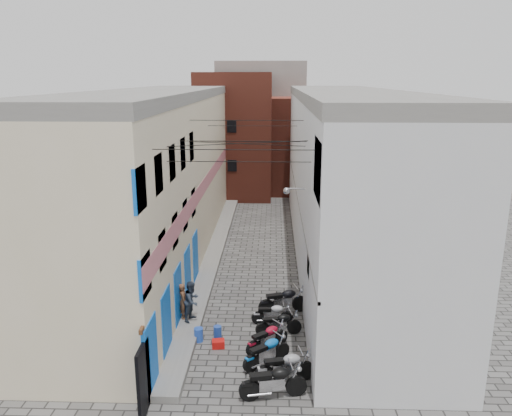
# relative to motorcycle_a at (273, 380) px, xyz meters

# --- Properties ---
(ground) EXTENTS (90.00, 90.00, 0.00)m
(ground) POSITION_rel_motorcycle_a_xyz_m (-1.26, -0.42, -0.62)
(ground) COLOR #4E4C4A
(ground) RESTS_ON ground
(plinth) EXTENTS (0.90, 26.00, 0.25)m
(plinth) POSITION_rel_motorcycle_a_xyz_m (-3.31, 12.58, -0.49)
(plinth) COLOR slate
(plinth) RESTS_ON ground
(building_left) EXTENTS (5.10, 27.00, 9.00)m
(building_left) POSITION_rel_motorcycle_a_xyz_m (-6.24, 12.53, 3.88)
(building_left) COLOR beige
(building_left) RESTS_ON ground
(building_right) EXTENTS (5.94, 26.00, 9.00)m
(building_right) POSITION_rel_motorcycle_a_xyz_m (3.74, 12.58, 3.89)
(building_right) COLOR silver
(building_right) RESTS_ON ground
(building_far_brick_left) EXTENTS (6.00, 6.00, 10.00)m
(building_far_brick_left) POSITION_rel_motorcycle_a_xyz_m (-3.26, 27.58, 4.38)
(building_far_brick_left) COLOR maroon
(building_far_brick_left) RESTS_ON ground
(building_far_brick_right) EXTENTS (5.00, 6.00, 8.00)m
(building_far_brick_right) POSITION_rel_motorcycle_a_xyz_m (1.74, 29.58, 3.38)
(building_far_brick_right) COLOR maroon
(building_far_brick_right) RESTS_ON ground
(building_far_concrete) EXTENTS (8.00, 5.00, 11.00)m
(building_far_concrete) POSITION_rel_motorcycle_a_xyz_m (-1.26, 33.58, 4.88)
(building_far_concrete) COLOR slate
(building_far_concrete) RESTS_ON ground
(far_shopfront) EXTENTS (2.00, 0.30, 2.40)m
(far_shopfront) POSITION_rel_motorcycle_a_xyz_m (-1.26, 24.78, 0.58)
(far_shopfront) COLOR black
(far_shopfront) RESTS_ON ground
(overhead_wires) EXTENTS (5.80, 13.02, 1.32)m
(overhead_wires) POSITION_rel_motorcycle_a_xyz_m (-1.26, 7.22, 6.50)
(overhead_wires) COLOR black
(overhead_wires) RESTS_ON ground
(motorcycle_a) EXTENTS (2.23, 1.08, 1.24)m
(motorcycle_a) POSITION_rel_motorcycle_a_xyz_m (0.00, 0.00, 0.00)
(motorcycle_a) COLOR black
(motorcycle_a) RESTS_ON ground
(motorcycle_b) EXTENTS (2.11, 1.05, 1.17)m
(motorcycle_b) POSITION_rel_motorcycle_a_xyz_m (0.39, 0.89, -0.04)
(motorcycle_b) COLOR #98989C
(motorcycle_b) RESTS_ON ground
(motorcycle_c) EXTENTS (1.90, 1.70, 1.13)m
(motorcycle_c) POSITION_rel_motorcycle_a_xyz_m (-0.22, 1.81, -0.06)
(motorcycle_c) COLOR blue
(motorcycle_c) RESTS_ON ground
(motorcycle_d) EXTENTS (1.80, 1.64, 1.08)m
(motorcycle_d) POSITION_rel_motorcycle_a_xyz_m (-0.22, 2.79, -0.08)
(motorcycle_d) COLOR maroon
(motorcycle_d) RESTS_ON ground
(motorcycle_e) EXTENTS (1.88, 0.93, 1.05)m
(motorcycle_e) POSITION_rel_motorcycle_a_xyz_m (0.20, 3.90, -0.10)
(motorcycle_e) COLOR black
(motorcycle_e) RESTS_ON ground
(motorcycle_f) EXTENTS (1.71, 0.63, 0.97)m
(motorcycle_f) POSITION_rel_motorcycle_a_xyz_m (-0.04, 4.80, -0.13)
(motorcycle_f) COLOR #B6B7BC
(motorcycle_f) RESTS_ON ground
(motorcycle_g) EXTENTS (2.25, 1.22, 1.24)m
(motorcycle_g) POSITION_rel_motorcycle_a_xyz_m (0.42, 5.79, 0.00)
(motorcycle_g) COLOR black
(motorcycle_g) RESTS_ON ground
(person_a) EXTENTS (0.46, 0.60, 1.46)m
(person_a) POSITION_rel_motorcycle_a_xyz_m (-3.61, 4.72, 0.36)
(person_a) COLOR brown
(person_a) RESTS_ON plinth
(person_b) EXTENTS (0.87, 0.97, 1.62)m
(person_b) POSITION_rel_motorcycle_a_xyz_m (-3.23, 4.57, 0.44)
(person_b) COLOR #2D3643
(person_b) RESTS_ON plinth
(water_jug_near) EXTENTS (0.36, 0.36, 0.53)m
(water_jug_near) POSITION_rel_motorcycle_a_xyz_m (-2.81, 3.33, -0.35)
(water_jug_near) COLOR blue
(water_jug_near) RESTS_ON ground
(water_jug_far) EXTENTS (0.34, 0.34, 0.47)m
(water_jug_far) POSITION_rel_motorcycle_a_xyz_m (-2.12, 3.62, -0.38)
(water_jug_far) COLOR #2246AC
(water_jug_far) RESTS_ON ground
(red_crate) EXTENTS (0.50, 0.40, 0.28)m
(red_crate) POSITION_rel_motorcycle_a_xyz_m (-2.02, 2.92, -0.48)
(red_crate) COLOR red
(red_crate) RESTS_ON ground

